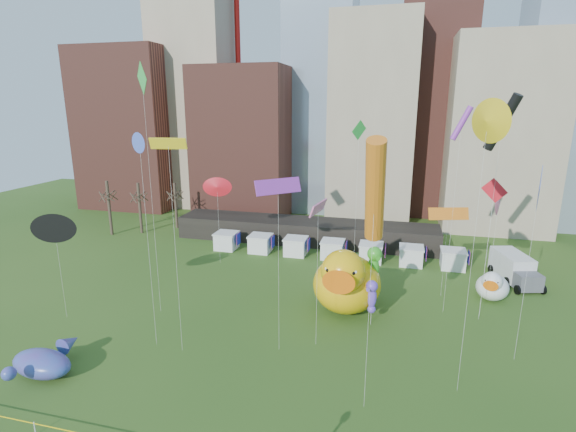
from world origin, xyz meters
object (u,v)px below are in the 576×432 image
(whale_inflatable, at_px, (44,362))
(small_duck, at_px, (492,286))
(box_truck, at_px, (514,268))
(seahorse_purple, at_px, (372,294))
(big_duck, at_px, (346,281))
(seahorse_green, at_px, (374,264))

(whale_inflatable, bearing_deg, small_duck, 37.98)
(small_duck, distance_m, box_truck, 6.94)
(seahorse_purple, relative_size, box_truck, 0.57)
(whale_inflatable, height_order, box_truck, box_truck)
(box_truck, bearing_deg, big_duck, -160.44)
(seahorse_purple, bearing_deg, seahorse_green, 113.80)
(big_duck, relative_size, seahorse_green, 1.41)
(seahorse_green, distance_m, whale_inflatable, 29.05)
(big_duck, xyz_separation_m, box_truck, (17.79, 12.38, -1.59))
(seahorse_green, xyz_separation_m, seahorse_purple, (0.15, -3.34, -1.66))
(small_duck, bearing_deg, whale_inflatable, -131.02)
(big_duck, height_order, seahorse_purple, big_duck)
(whale_inflatable, bearing_deg, box_truck, 41.97)
(big_duck, height_order, small_duck, big_duck)
(whale_inflatable, bearing_deg, seahorse_green, 42.07)
(big_duck, relative_size, box_truck, 1.18)
(box_truck, bearing_deg, seahorse_green, -159.28)
(small_duck, height_order, whale_inflatable, small_duck)
(seahorse_green, bearing_deg, box_truck, 15.09)
(small_duck, height_order, seahorse_green, seahorse_green)
(small_duck, height_order, box_truck, small_duck)
(small_duck, distance_m, seahorse_green, 13.35)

